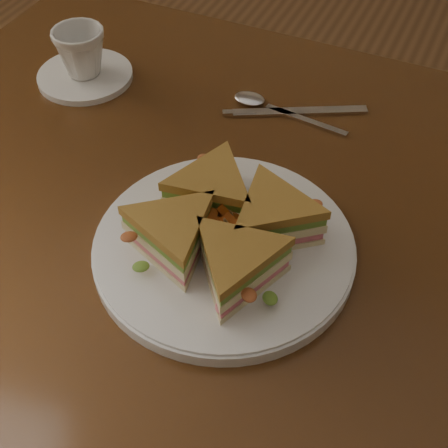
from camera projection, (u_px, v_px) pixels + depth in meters
name	position (u px, v px, depth m)	size (l,w,h in m)	color
table	(272.00, 258.00, 0.86)	(1.20, 0.80, 0.75)	#341C0B
plate	(224.00, 248.00, 0.73)	(0.31, 0.31, 0.02)	white
sandwich_wedges	(224.00, 227.00, 0.71)	(0.27, 0.27, 0.06)	beige
crisps_mound	(224.00, 229.00, 0.71)	(0.09, 0.09, 0.05)	#B75017
spoon	(263.00, 104.00, 0.93)	(0.18, 0.04, 0.01)	silver
knife	(290.00, 112.00, 0.92)	(0.20, 0.11, 0.00)	silver
saucer	(85.00, 76.00, 0.98)	(0.15, 0.15, 0.01)	white
coffee_cup	(81.00, 52.00, 0.95)	(0.08, 0.08, 0.07)	white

